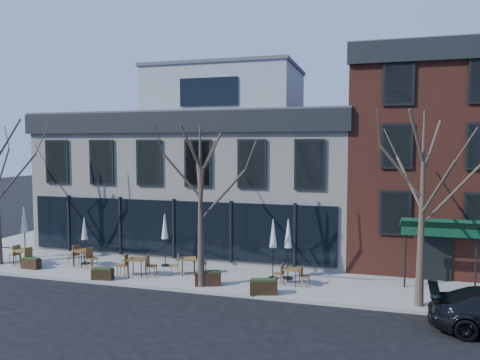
# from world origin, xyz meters

# --- Properties ---
(ground) EXTENTS (120.00, 120.00, 0.00)m
(ground) POSITION_xyz_m (0.00, 0.00, 0.00)
(ground) COLOR black
(ground) RESTS_ON ground
(sidewalk_front) EXTENTS (33.50, 4.70, 0.15)m
(sidewalk_front) POSITION_xyz_m (3.25, -2.15, 0.07)
(sidewalk_front) COLOR gray
(sidewalk_front) RESTS_ON ground
(sidewalk_side) EXTENTS (4.50, 12.00, 0.15)m
(sidewalk_side) POSITION_xyz_m (-11.25, 6.00, 0.07)
(sidewalk_side) COLOR gray
(sidewalk_side) RESTS_ON ground
(corner_building) EXTENTS (18.39, 10.39, 11.10)m
(corner_building) POSITION_xyz_m (0.07, 5.07, 4.72)
(corner_building) COLOR silver
(corner_building) RESTS_ON ground
(red_brick_building) EXTENTS (8.20, 11.78, 11.18)m
(red_brick_building) POSITION_xyz_m (13.00, 4.98, 5.64)
(red_brick_building) COLOR maroon
(red_brick_building) RESTS_ON ground
(tree_mid) EXTENTS (3.50, 3.55, 7.04)m
(tree_mid) POSITION_xyz_m (3.01, -3.90, 3.79)
(tree_mid) COLOR #382B21
(tree_mid) RESTS_ON sidewalk_front
(tree_right) EXTENTS (3.72, 3.77, 7.48)m
(tree_right) POSITION_xyz_m (12.01, -3.90, 4.02)
(tree_right) COLOR #382B21
(tree_right) RESTS_ON sidewalk_front
(cafe_set_0) EXTENTS (1.95, 0.98, 1.00)m
(cafe_set_0) POSITION_xyz_m (-7.10, -3.13, 0.66)
(cafe_set_0) COLOR brown
(cafe_set_0) RESTS_ON sidewalk_front
(cafe_set_1) EXTENTS (2.01, 1.07, 1.03)m
(cafe_set_1) POSITION_xyz_m (-4.02, -2.42, 0.68)
(cafe_set_1) COLOR brown
(cafe_set_1) RESTS_ON sidewalk_front
(cafe_set_2) EXTENTS (1.99, 0.89, 1.02)m
(cafe_set_2) POSITION_xyz_m (-0.48, -3.24, 0.68)
(cafe_set_2) COLOR brown
(cafe_set_2) RESTS_ON sidewalk_front
(cafe_set_3) EXTENTS (1.82, 1.15, 0.95)m
(cafe_set_3) POSITION_xyz_m (1.73, -2.28, 0.64)
(cafe_set_3) COLOR brown
(cafe_set_3) RESTS_ON sidewalk_front
(cafe_set_4) EXTENTS (1.70, 0.75, 0.88)m
(cafe_set_4) POSITION_xyz_m (6.80, -2.58, 0.60)
(cafe_set_4) COLOR brown
(cafe_set_4) RESTS_ON sidewalk_front
(umbrella_0) EXTENTS (0.47, 0.47, 2.93)m
(umbrella_0) POSITION_xyz_m (-7.60, -2.36, 2.22)
(umbrella_0) COLOR black
(umbrella_0) RESTS_ON sidewalk_front
(umbrella_1) EXTENTS (0.39, 0.39, 2.46)m
(umbrella_1) POSITION_xyz_m (-4.19, -1.97, 1.88)
(umbrella_1) COLOR black
(umbrella_1) RESTS_ON sidewalk_front
(umbrella_2) EXTENTS (0.43, 0.43, 2.69)m
(umbrella_2) POSITION_xyz_m (-0.01, -1.17, 2.05)
(umbrella_2) COLOR black
(umbrella_2) RESTS_ON sidewalk_front
(umbrella_3) EXTENTS (0.45, 0.45, 2.81)m
(umbrella_3) POSITION_xyz_m (5.80, -1.89, 2.13)
(umbrella_3) COLOR black
(umbrella_3) RESTS_ON sidewalk_front
(umbrella_4) EXTENTS (0.45, 0.45, 2.79)m
(umbrella_4) POSITION_xyz_m (6.47, -1.70, 2.12)
(umbrella_4) COLOR black
(umbrella_4) RESTS_ON sidewalk_front
(planter_0) EXTENTS (0.99, 0.44, 0.55)m
(planter_0) POSITION_xyz_m (-6.27, -3.50, 0.42)
(planter_0) COLOR black
(planter_0) RESTS_ON sidewalk_front
(planter_1) EXTENTS (1.03, 0.53, 0.55)m
(planter_1) POSITION_xyz_m (-1.73, -4.20, 0.42)
(planter_1) COLOR black
(planter_1) RESTS_ON sidewalk_front
(planter_2) EXTENTS (1.23, 0.82, 0.64)m
(planter_2) POSITION_xyz_m (3.25, -3.69, 0.47)
(planter_2) COLOR black
(planter_2) RESTS_ON sidewalk_front
(planter_3) EXTENTS (1.22, 0.75, 0.64)m
(planter_3) POSITION_xyz_m (5.90, -4.20, 0.47)
(planter_3) COLOR black
(planter_3) RESTS_ON sidewalk_front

